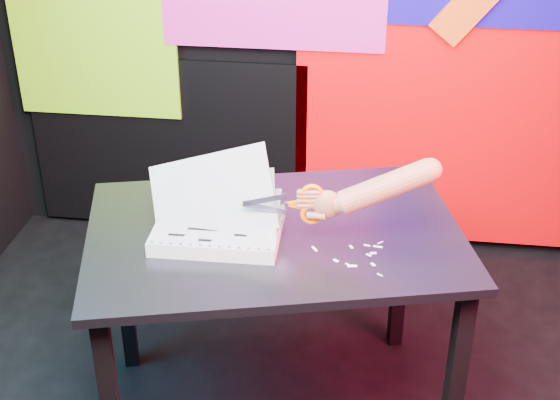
# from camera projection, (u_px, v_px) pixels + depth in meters

# --- Properties ---
(room) EXTENTS (3.01, 3.01, 2.71)m
(room) POSITION_uv_depth(u_px,v_px,m) (291.00, 80.00, 1.85)
(room) COLOR black
(room) RESTS_ON ground
(backdrop) EXTENTS (2.88, 0.05, 2.08)m
(backdrop) POSITION_uv_depth(u_px,v_px,m) (346.00, 49.00, 3.30)
(backdrop) COLOR #EC0007
(backdrop) RESTS_ON ground
(work_table) EXTENTS (1.31, 1.03, 0.75)m
(work_table) POSITION_uv_depth(u_px,v_px,m) (275.00, 256.00, 2.45)
(work_table) COLOR black
(work_table) RESTS_ON ground
(printout_stack) EXTENTS (0.43, 0.29, 0.29)m
(printout_stack) POSITION_uv_depth(u_px,v_px,m) (218.00, 228.00, 2.36)
(printout_stack) COLOR silver
(printout_stack) RESTS_ON work_table
(scissors) EXTENTS (0.24, 0.04, 0.13)m
(scissors) POSITION_uv_depth(u_px,v_px,m) (306.00, 204.00, 2.28)
(scissors) COLOR #949AB1
(scissors) RESTS_ON printout_stack
(hand_forearm) EXTENTS (0.40, 0.11, 0.20)m
(hand_forearm) POSITION_uv_depth(u_px,v_px,m) (376.00, 189.00, 2.25)
(hand_forearm) COLOR #AC5846
(hand_forearm) RESTS_ON work_table
(paper_clippings) EXTENTS (0.21, 0.19, 0.00)m
(paper_clippings) POSITION_uv_depth(u_px,v_px,m) (357.00, 255.00, 2.28)
(paper_clippings) COLOR white
(paper_clippings) RESTS_ON work_table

